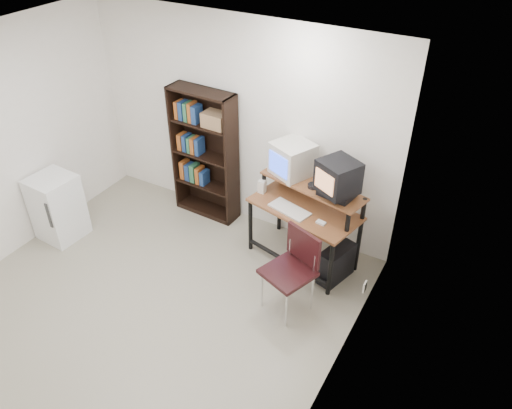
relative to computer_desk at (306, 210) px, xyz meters
The scene contains 18 objects.
floor 2.05m from the computer_desk, 124.95° to the right, with size 4.00×4.00×0.01m, color #A8A18B.
ceiling 2.71m from the computer_desk, 124.95° to the right, with size 4.00×4.00×0.01m, color white.
back_wall 1.33m from the computer_desk, 159.03° to the left, with size 4.00×0.01×2.60m, color white.
right_wall 1.91m from the computer_desk, 60.36° to the right, with size 0.01×4.00×2.60m, color white.
computer_desk is the anchor object (origin of this frame).
crt_monitor 0.59m from the computer_desk, 143.89° to the left, with size 0.53×0.53×0.38m.
vcr 0.46m from the computer_desk, ahead, with size 0.36×0.26×0.08m, color black.
crt_tv 0.63m from the computer_desk, ahead, with size 0.50×0.49×0.35m.
cd_spindle 0.31m from the computer_desk, 47.45° to the left, with size 0.12×0.12×0.05m, color #26262B.
keyboard 0.20m from the computer_desk, 132.66° to the right, with size 0.47×0.21×0.04m, color silver.
mousepad 0.34m from the computer_desk, 38.40° to the right, with size 0.22×0.18×0.01m, color black.
mouse 0.34m from the computer_desk, 36.83° to the right, with size 0.10×0.06×0.03m, color white.
desk_speaker 0.58m from the computer_desk, behind, with size 0.08×0.07×0.17m, color silver.
pc_tower 0.68m from the computer_desk, 16.19° to the right, with size 0.20×0.45×0.42m, color black.
school_chair 0.78m from the computer_desk, 73.84° to the right, with size 0.59×0.59×0.91m.
bookshelf 1.55m from the computer_desk, 169.62° to the left, with size 0.87×0.32×1.72m.
mini_fridge 3.03m from the computer_desk, 159.35° to the right, with size 0.52×0.53×0.83m.
wall_outlet 1.06m from the computer_desk, 25.77° to the right, with size 0.02×0.08×0.12m, color beige.
Camera 1 is at (2.83, -2.65, 3.91)m, focal length 35.00 mm.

